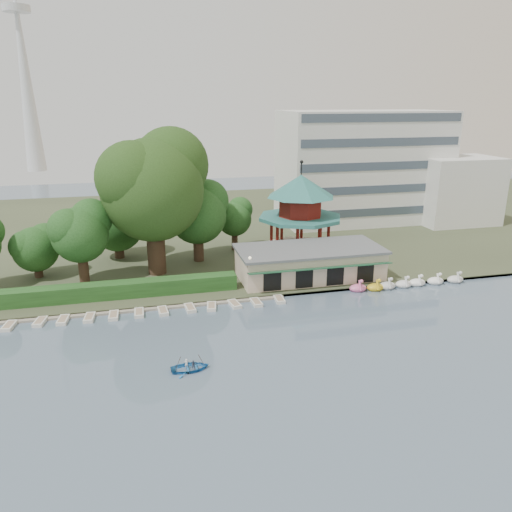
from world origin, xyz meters
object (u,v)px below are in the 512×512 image
object	(u,v)px
pavilion	(300,207)
rowboat_with_passengers	(190,365)
boathouse	(309,262)
big_tree	(153,182)
dock	(135,309)

from	to	relation	value
pavilion	rowboat_with_passengers	bearing A→B (deg)	-123.78
boathouse	pavilion	xyz separation A→B (m)	(2.00, 10.03, 5.11)
big_tree	rowboat_with_passengers	world-z (taller)	big_tree
dock	pavilion	distance (m)	29.14
boathouse	big_tree	distance (m)	22.21
big_tree	rowboat_with_passengers	xyz separation A→B (m)	(1.32, -25.37, -11.89)
big_tree	rowboat_with_passengers	bearing A→B (deg)	-87.02
dock	boathouse	distance (m)	22.62
pavilion	big_tree	world-z (taller)	big_tree
boathouse	pavilion	bearing A→B (deg)	78.72
dock	big_tree	distance (m)	16.77
dock	pavilion	size ratio (longest dim) A/B	2.52
boathouse	rowboat_with_passengers	xyz separation A→B (m)	(-17.50, -19.13, -1.89)
dock	big_tree	size ratio (longest dim) A/B	1.81
dock	big_tree	bearing A→B (deg)	73.90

